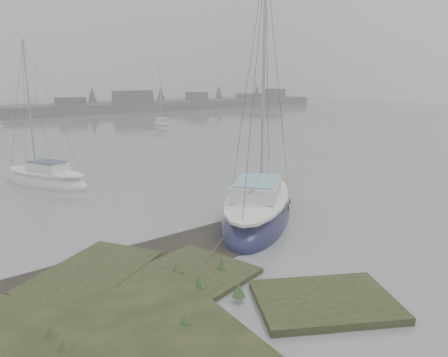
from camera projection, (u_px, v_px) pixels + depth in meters
ground at (47, 147)px, 35.78m from camera, size 160.00×160.00×0.00m
far_shoreline at (168, 104)px, 75.86m from camera, size 60.00×8.00×4.15m
sailboat_main at (258, 211)px, 17.93m from camera, size 7.43×7.34×11.09m
sailboat_white at (46, 179)px, 23.66m from camera, size 4.48×5.99×8.18m
sailboat_far_b at (162, 126)px, 48.63m from camera, size 3.53×5.38×7.24m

